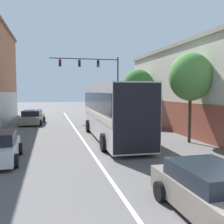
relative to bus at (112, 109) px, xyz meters
The scene contains 7 objects.
lane_center_line 3.23m from the bus, 144.76° to the left, with size 0.14×43.68×0.01m.
bus is the anchor object (origin of this frame).
hatchback_foreground 11.64m from the bus, 90.31° to the right, with size 2.09×4.37×1.32m.
parked_car_left_near 11.47m from the bus, 120.80° to the left, with size 2.41×4.78×1.41m.
traffic_signal_gantry 13.73m from the bus, 84.26° to the left, with size 8.09×0.36×7.33m.
street_tree_near 5.49m from the bus, 26.91° to the right, with size 2.77×2.49×5.72m.
street_tree_far 8.17m from the bus, 58.13° to the left, with size 3.06×2.75×5.40m.
Camera 1 is at (-2.15, -2.89, 3.27)m, focal length 42.00 mm.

